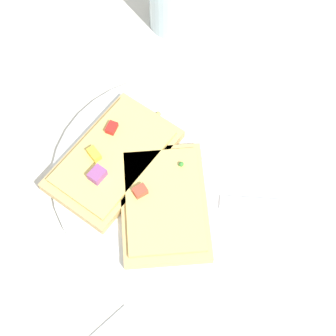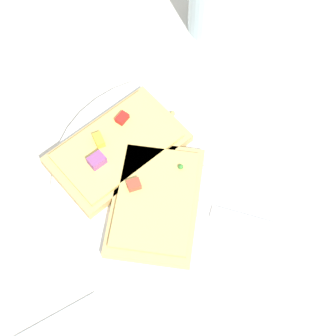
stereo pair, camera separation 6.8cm
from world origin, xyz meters
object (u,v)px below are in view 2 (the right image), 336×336
object	(u,v)px
fork	(190,156)
pizza_slice_main	(117,149)
pizza_slice_corner	(155,201)
knife	(204,210)
plate	(168,174)

from	to	relation	value
fork	pizza_slice_main	size ratio (longest dim) A/B	1.03
fork	pizza_slice_corner	bearing A→B (deg)	76.70
fork	knife	bearing A→B (deg)	122.34
plate	fork	size ratio (longest dim) A/B	1.55
knife	pizza_slice_corner	xyz separation A→B (m)	(0.05, -0.04, 0.01)
pizza_slice_main	fork	bearing A→B (deg)	134.48
plate	knife	world-z (taller)	knife
fork	pizza_slice_main	xyz separation A→B (m)	(0.07, -0.05, 0.01)
fork	pizza_slice_corner	size ratio (longest dim) A/B	1.03
pizza_slice_main	pizza_slice_corner	xyz separation A→B (m)	(-0.01, 0.09, -0.00)
plate	pizza_slice_corner	bearing A→B (deg)	41.05
knife	pizza_slice_corner	distance (m)	0.06
fork	knife	size ratio (longest dim) A/B	1.16
pizza_slice_main	plate	bearing A→B (deg)	115.77
plate	pizza_slice_corner	xyz separation A→B (m)	(0.03, 0.03, 0.02)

